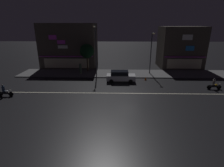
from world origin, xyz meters
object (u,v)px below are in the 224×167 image
(pedestrian_on_sidewalk, at_px, (80,68))
(motorcycle_following, at_px, (5,91))
(streetlamp_mid, at_px, (151,50))
(motorcycle_lead, at_px, (214,85))
(traffic_cone, at_px, (146,78))
(parked_car_near_kerb, at_px, (121,76))
(streetlamp_west, at_px, (96,47))

(pedestrian_on_sidewalk, height_order, motorcycle_following, pedestrian_on_sidewalk)
(pedestrian_on_sidewalk, xyz_separation_m, motorcycle_following, (-7.17, -10.26, -0.38))
(streetlamp_mid, distance_m, motorcycle_lead, 10.94)
(traffic_cone, bearing_deg, parked_car_near_kerb, -168.50)
(pedestrian_on_sidewalk, bearing_deg, motorcycle_lead, 77.21)
(parked_car_near_kerb, relative_size, motorcycle_lead, 2.26)
(streetlamp_mid, xyz_separation_m, traffic_cone, (-1.27, -3.57, -3.96))
(streetlamp_west, distance_m, pedestrian_on_sidewalk, 4.78)
(streetlamp_west, relative_size, motorcycle_lead, 4.20)
(parked_car_near_kerb, relative_size, motorcycle_following, 2.26)
(streetlamp_west, xyz_separation_m, streetlamp_mid, (9.25, 0.86, -0.55))
(pedestrian_on_sidewalk, distance_m, traffic_cone, 11.36)
(traffic_cone, bearing_deg, streetlamp_mid, 70.42)
(pedestrian_on_sidewalk, bearing_deg, streetlamp_west, 84.87)
(streetlamp_mid, xyz_separation_m, motorcycle_following, (-19.28, -10.48, -3.60))
(streetlamp_mid, distance_m, motorcycle_following, 22.24)
(streetlamp_west, bearing_deg, traffic_cone, -18.75)
(pedestrian_on_sidewalk, bearing_deg, streetlamp_mid, 98.54)
(parked_car_near_kerb, distance_m, motorcycle_lead, 12.80)
(parked_car_near_kerb, xyz_separation_m, motorcycle_lead, (12.44, -3.00, -0.24))
(motorcycle_lead, bearing_deg, parked_car_near_kerb, 172.65)
(motorcycle_following, height_order, traffic_cone, motorcycle_following)
(parked_car_near_kerb, bearing_deg, motorcycle_lead, 166.44)
(motorcycle_lead, relative_size, motorcycle_following, 1.00)
(motorcycle_lead, relative_size, traffic_cone, 3.45)
(motorcycle_following, relative_size, traffic_cone, 3.45)
(streetlamp_west, distance_m, motorcycle_lead, 18.21)
(traffic_cone, bearing_deg, motorcycle_lead, -24.09)
(motorcycle_lead, bearing_deg, traffic_cone, 162.13)
(streetlamp_mid, height_order, pedestrian_on_sidewalk, streetlamp_mid)
(parked_car_near_kerb, xyz_separation_m, traffic_cone, (3.93, 0.80, -0.59))
(streetlamp_west, height_order, traffic_cone, streetlamp_west)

